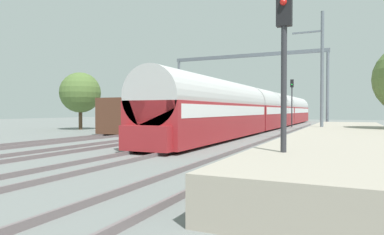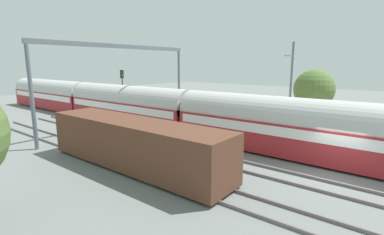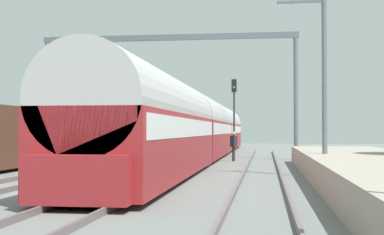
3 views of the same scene
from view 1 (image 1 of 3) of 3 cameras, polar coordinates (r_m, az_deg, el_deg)
name	(u,v)px [view 1 (image 1 of 3)]	position (r m, az deg, el deg)	size (l,w,h in m)	color
ground	(158,144)	(19.73, -5.68, -4.39)	(120.00, 120.00, 0.00)	slate
track_far_west	(78,139)	(23.33, -18.46, -3.38)	(1.52, 60.00, 0.16)	#6B5E60
track_west	(129,141)	(20.80, -10.43, -3.89)	(1.51, 60.00, 0.16)	#6B5E60
track_east	(189,144)	(18.79, -0.43, -4.41)	(1.51, 60.00, 0.16)	#6B5E60
track_far_east	(262,147)	(17.47, 11.52, -4.86)	(1.52, 60.00, 0.16)	#6B5E60
platform	(346,139)	(18.96, 24.27, -3.35)	(4.40, 28.00, 0.90)	#A39989
passenger_train	(269,110)	(37.86, 12.69, 1.25)	(2.93, 49.20, 3.82)	maroon
freight_car	(156,115)	(31.11, -6.00, 0.36)	(2.80, 13.00, 2.70)	#563323
person_crossing	(284,120)	(33.53, 15.06, -0.37)	(0.44, 0.46, 1.73)	#2E2E2E
railway_signal_near	(284,61)	(8.64, 15.05, 9.12)	(0.36, 0.30, 4.84)	#2D2D33
railway_signal_far	(292,97)	(40.64, 16.29, 3.31)	(0.36, 0.30, 5.44)	#2D2D33
catenary_gantry	(246,73)	(36.75, 9.04, 7.39)	(16.36, 0.28, 7.86)	slate
catenary_pole_east_mid	(321,74)	(22.67, 20.71, 6.77)	(1.90, 0.20, 8.00)	slate
tree_west_background	(80,93)	(36.07, -18.09, 3.95)	(4.02, 4.02, 5.71)	#4C3826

